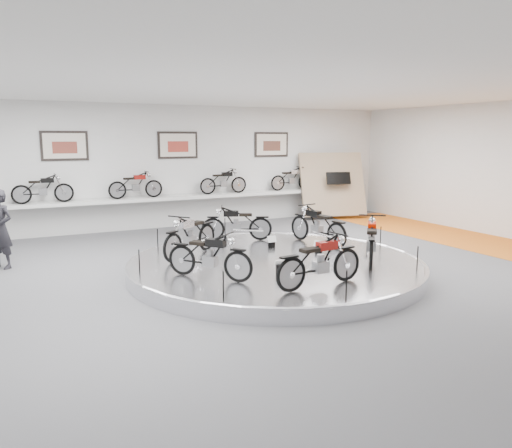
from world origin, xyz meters
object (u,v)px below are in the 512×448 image
shelf (182,197)px  bike_c (190,235)px  bike_b (237,223)px  bike_e (320,261)px  bike_a (318,225)px  bike_f (371,240)px  bike_d (209,255)px  visitor (0,229)px  display_platform (275,266)px

shelf → bike_c: bearing=-106.4°
bike_b → bike_e: size_ratio=0.97×
bike_a → bike_f: 2.13m
bike_b → bike_d: size_ratio=1.01×
bike_f → visitor: 8.25m
bike_a → bike_e: bike_a is taller
bike_f → shelf: bearing=52.0°
shelf → bike_d: 7.38m
bike_d → visitor: 5.26m
visitor → bike_b: bearing=35.7°
bike_c → shelf: bearing=-142.2°
display_platform → visitor: visitor is taller
shelf → bike_e: (-0.26, -8.50, -0.23)m
shelf → bike_f: size_ratio=6.55×
bike_c → visitor: size_ratio=0.92×
bike_a → shelf: bearing=7.5°
bike_c → bike_a: bearing=140.8°
bike_b → bike_c: bearing=58.2°
display_platform → bike_a: (1.73, 0.95, 0.64)m
display_platform → bike_c: size_ratio=3.87×
bike_e → visitor: (-5.08, 5.27, 0.13)m
bike_d → bike_e: bearing=10.9°
display_platform → bike_e: 2.21m
bike_c → bike_d: bearing=45.5°
bike_e → bike_f: bearing=19.9°
bike_a → bike_c: 3.28m
bike_c → visitor: bearing=-63.8°
shelf → bike_d: bearing=-104.4°
bike_c → bike_e: bearing=75.7°
display_platform → bike_d: bike_d is taller
bike_b → bike_f: size_ratio=0.92×
display_platform → bike_d: (-1.83, -0.74, 0.60)m
shelf → bike_f: bike_f is taller
bike_f → bike_b: bearing=63.8°
shelf → visitor: bearing=-148.8°
shelf → bike_d: bike_d is taller
display_platform → bike_c: (-1.54, 1.15, 0.64)m
bike_b → bike_e: 4.40m
display_platform → bike_b: bearing=87.1°
shelf → visitor: size_ratio=6.09×
bike_b → visitor: 5.53m
shelf → visitor: visitor is taller
shelf → bike_a: 5.72m
shelf → visitor: (-5.34, -3.23, -0.10)m
shelf → display_platform: bearing=-90.0°
bike_b → bike_d: bearing=81.1°
bike_d → visitor: visitor is taller
display_platform → bike_e: bearing=-97.0°
bike_d → bike_f: bearing=44.7°
shelf → visitor: 6.25m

